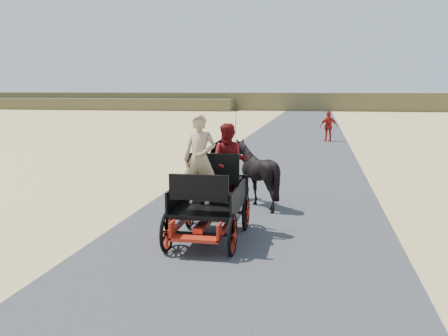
% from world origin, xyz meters
% --- Properties ---
extents(ground, '(140.00, 140.00, 0.00)m').
position_xyz_m(ground, '(0.00, 0.00, 0.00)').
color(ground, tan).
extents(road, '(6.00, 140.00, 0.01)m').
position_xyz_m(road, '(0.00, 0.00, 0.01)').
color(road, '#38383A').
rests_on(road, ground).
extents(ridge_far, '(140.00, 6.00, 2.40)m').
position_xyz_m(ridge_far, '(0.00, 62.00, 1.20)').
color(ridge_far, brown).
rests_on(ridge_far, ground).
extents(ridge_near, '(40.00, 4.00, 1.60)m').
position_xyz_m(ridge_near, '(-30.00, 58.00, 0.80)').
color(ridge_near, brown).
rests_on(ridge_near, ground).
extents(carriage, '(1.30, 2.40, 0.72)m').
position_xyz_m(carriage, '(-0.75, 1.32, 0.36)').
color(carriage, black).
rests_on(carriage, ground).
extents(horse_left, '(0.91, 2.01, 1.70)m').
position_xyz_m(horse_left, '(-1.30, 4.32, 0.85)').
color(horse_left, black).
rests_on(horse_left, ground).
extents(horse_right, '(1.37, 1.54, 1.70)m').
position_xyz_m(horse_right, '(-0.20, 4.32, 0.85)').
color(horse_right, black).
rests_on(horse_right, ground).
extents(driver_man, '(0.66, 0.43, 1.80)m').
position_xyz_m(driver_man, '(-0.95, 1.37, 1.62)').
color(driver_man, tan).
rests_on(driver_man, carriage).
extents(passenger_woman, '(0.77, 0.60, 1.58)m').
position_xyz_m(passenger_woman, '(-0.45, 1.92, 1.51)').
color(passenger_woman, '#660C0F').
rests_on(passenger_woman, carriage).
extents(pedestrian, '(1.09, 0.68, 1.73)m').
position_xyz_m(pedestrian, '(1.92, 20.81, 0.86)').
color(pedestrian, '#A71813').
rests_on(pedestrian, ground).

